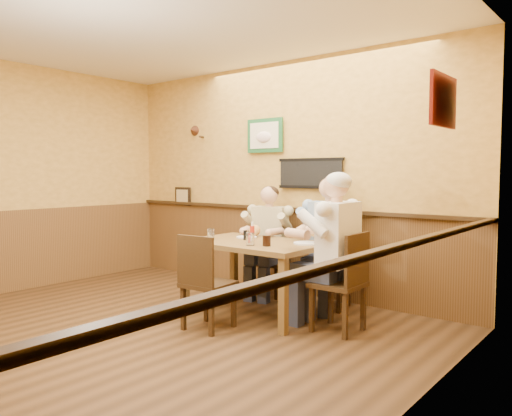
{
  "coord_description": "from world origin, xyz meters",
  "views": [
    {
      "loc": [
        3.64,
        -2.46,
        1.45
      ],
      "look_at": [
        0.48,
        1.45,
        1.1
      ],
      "focal_mm": 35.0,
      "sensor_mm": 36.0,
      "label": 1
    }
  ],
  "objects_px": {
    "chair_back_left": "(270,261)",
    "water_glass_left": "(211,234)",
    "diner_white_elder": "(338,261)",
    "water_glass_mid": "(250,239)",
    "diner_tan_shirt": "(270,247)",
    "chair_near_side": "(209,281)",
    "salt_shaker": "(248,237)",
    "dining_table": "(255,250)",
    "pepper_shaker": "(245,235)",
    "hot_sauce_bottle": "(252,233)",
    "chair_back_right": "(330,267)",
    "chair_right_end": "(338,282)",
    "diner_blue_polo": "(330,249)",
    "cola_tumbler": "(267,241)"
  },
  "relations": [
    {
      "from": "water_glass_mid",
      "to": "chair_back_left",
      "type": "bearing_deg",
      "value": 116.7
    },
    {
      "from": "chair_right_end",
      "to": "hot_sauce_bottle",
      "type": "height_order",
      "value": "hot_sauce_bottle"
    },
    {
      "from": "chair_back_left",
      "to": "water_glass_mid",
      "type": "bearing_deg",
      "value": -75.52
    },
    {
      "from": "hot_sauce_bottle",
      "to": "diner_tan_shirt",
      "type": "bearing_deg",
      "value": 114.97
    },
    {
      "from": "chair_back_left",
      "to": "hot_sauce_bottle",
      "type": "xyz_separation_m",
      "value": [
        0.36,
        -0.77,
        0.43
      ]
    },
    {
      "from": "diner_blue_polo",
      "to": "cola_tumbler",
      "type": "distance_m",
      "value": 0.9
    },
    {
      "from": "chair_back_right",
      "to": "diner_blue_polo",
      "type": "bearing_deg",
      "value": 169.59
    },
    {
      "from": "water_glass_mid",
      "to": "pepper_shaker",
      "type": "relative_size",
      "value": 1.23
    },
    {
      "from": "chair_back_left",
      "to": "diner_tan_shirt",
      "type": "bearing_deg",
      "value": 0.0
    },
    {
      "from": "chair_back_right",
      "to": "chair_right_end",
      "type": "distance_m",
      "value": 0.81
    },
    {
      "from": "dining_table",
      "to": "diner_tan_shirt",
      "type": "height_order",
      "value": "diner_tan_shirt"
    },
    {
      "from": "dining_table",
      "to": "salt_shaker",
      "type": "bearing_deg",
      "value": 179.84
    },
    {
      "from": "diner_tan_shirt",
      "to": "chair_near_side",
      "type": "bearing_deg",
      "value": -88.81
    },
    {
      "from": "water_glass_mid",
      "to": "diner_blue_polo",
      "type": "bearing_deg",
      "value": 68.95
    },
    {
      "from": "chair_back_right",
      "to": "hot_sauce_bottle",
      "type": "relative_size",
      "value": 4.72
    },
    {
      "from": "chair_back_left",
      "to": "water_glass_left",
      "type": "height_order",
      "value": "water_glass_left"
    },
    {
      "from": "diner_blue_polo",
      "to": "hot_sauce_bottle",
      "type": "bearing_deg",
      "value": -132.72
    },
    {
      "from": "diner_blue_polo",
      "to": "salt_shaker",
      "type": "xyz_separation_m",
      "value": [
        -0.59,
        -0.67,
        0.16
      ]
    },
    {
      "from": "chair_near_side",
      "to": "diner_white_elder",
      "type": "distance_m",
      "value": 1.21
    },
    {
      "from": "diner_white_elder",
      "to": "water_glass_mid",
      "type": "bearing_deg",
      "value": -73.16
    },
    {
      "from": "diner_white_elder",
      "to": "water_glass_mid",
      "type": "xyz_separation_m",
      "value": [
        -0.83,
        -0.26,
        0.16
      ]
    },
    {
      "from": "chair_right_end",
      "to": "diner_blue_polo",
      "type": "distance_m",
      "value": 0.83
    },
    {
      "from": "chair_back_left",
      "to": "chair_near_side",
      "type": "bearing_deg",
      "value": -88.81
    },
    {
      "from": "chair_back_right",
      "to": "water_glass_left",
      "type": "height_order",
      "value": "chair_back_right"
    },
    {
      "from": "diner_tan_shirt",
      "to": "hot_sauce_bottle",
      "type": "distance_m",
      "value": 0.88
    },
    {
      "from": "chair_back_left",
      "to": "chair_right_end",
      "type": "bearing_deg",
      "value": -39.85
    },
    {
      "from": "water_glass_left",
      "to": "diner_blue_polo",
      "type": "bearing_deg",
      "value": 41.68
    },
    {
      "from": "diner_blue_polo",
      "to": "water_glass_left",
      "type": "distance_m",
      "value": 1.29
    },
    {
      "from": "chair_right_end",
      "to": "diner_tan_shirt",
      "type": "relative_size",
      "value": 0.79
    },
    {
      "from": "salt_shaker",
      "to": "pepper_shaker",
      "type": "height_order",
      "value": "pepper_shaker"
    },
    {
      "from": "chair_near_side",
      "to": "water_glass_left",
      "type": "distance_m",
      "value": 0.77
    },
    {
      "from": "chair_back_left",
      "to": "chair_back_right",
      "type": "height_order",
      "value": "chair_back_right"
    },
    {
      "from": "water_glass_mid",
      "to": "cola_tumbler",
      "type": "bearing_deg",
      "value": 21.08
    },
    {
      "from": "diner_tan_shirt",
      "to": "pepper_shaker",
      "type": "relative_size",
      "value": 11.62
    },
    {
      "from": "diner_tan_shirt",
      "to": "salt_shaker",
      "type": "distance_m",
      "value": 0.76
    },
    {
      "from": "chair_back_right",
      "to": "diner_blue_polo",
      "type": "height_order",
      "value": "diner_blue_polo"
    },
    {
      "from": "dining_table",
      "to": "chair_near_side",
      "type": "distance_m",
      "value": 0.71
    },
    {
      "from": "chair_near_side",
      "to": "diner_white_elder",
      "type": "relative_size",
      "value": 0.68
    },
    {
      "from": "dining_table",
      "to": "chair_right_end",
      "type": "bearing_deg",
      "value": 0.63
    },
    {
      "from": "chair_back_right",
      "to": "diner_white_elder",
      "type": "height_order",
      "value": "diner_white_elder"
    },
    {
      "from": "chair_back_left",
      "to": "salt_shaker",
      "type": "xyz_separation_m",
      "value": [
        0.24,
        -0.69,
        0.38
      ]
    },
    {
      "from": "diner_blue_polo",
      "to": "water_glass_mid",
      "type": "bearing_deg",
      "value": -121.46
    },
    {
      "from": "chair_back_right",
      "to": "salt_shaker",
      "type": "distance_m",
      "value": 0.96
    },
    {
      "from": "cola_tumbler",
      "to": "hot_sauce_bottle",
      "type": "distance_m",
      "value": 0.3
    },
    {
      "from": "dining_table",
      "to": "hot_sauce_bottle",
      "type": "bearing_deg",
      "value": -75.02
    },
    {
      "from": "chair_back_left",
      "to": "diner_white_elder",
      "type": "height_order",
      "value": "diner_white_elder"
    },
    {
      "from": "diner_white_elder",
      "to": "hot_sauce_bottle",
      "type": "bearing_deg",
      "value": -85.41
    },
    {
      "from": "water_glass_left",
      "to": "salt_shaker",
      "type": "height_order",
      "value": "water_glass_left"
    },
    {
      "from": "salt_shaker",
      "to": "dining_table",
      "type": "bearing_deg",
      "value": -0.16
    },
    {
      "from": "water_glass_mid",
      "to": "pepper_shaker",
      "type": "bearing_deg",
      "value": 137.03
    }
  ]
}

